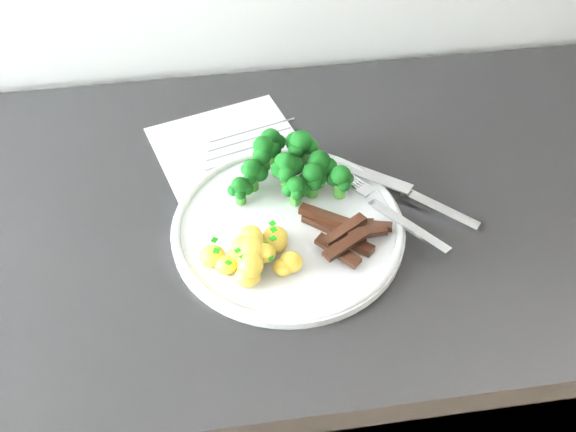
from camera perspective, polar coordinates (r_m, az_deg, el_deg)
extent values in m
cube|color=black|center=(1.28, -4.53, -13.82)|extent=(2.43, 0.61, 0.91)
cube|color=silver|center=(0.96, -3.79, 3.79)|extent=(0.27, 0.33, 0.00)
cube|color=slate|center=(1.02, -2.93, 7.11)|extent=(0.13, 0.04, 0.00)
cube|color=slate|center=(1.01, -3.13, 6.35)|extent=(0.13, 0.04, 0.00)
cube|color=slate|center=(0.99, -3.34, 5.56)|extent=(0.12, 0.04, 0.00)
cube|color=slate|center=(0.98, -3.55, 4.75)|extent=(0.12, 0.04, 0.00)
cube|color=slate|center=(0.96, -3.77, 3.91)|extent=(0.11, 0.03, 0.00)
cube|color=slate|center=(0.95, -4.00, 3.05)|extent=(0.11, 0.03, 0.00)
cube|color=slate|center=(0.93, -4.23, 2.16)|extent=(0.10, 0.03, 0.00)
cylinder|color=white|center=(0.88, 0.00, -1.10)|extent=(0.30, 0.30, 0.01)
torus|color=white|center=(0.87, 0.00, -0.82)|extent=(0.29, 0.29, 0.01)
cylinder|color=#2C691C|center=(0.90, -0.12, 3.18)|extent=(0.02, 0.02, 0.02)
sphere|color=black|center=(0.89, 0.54, 4.14)|extent=(0.02, 0.02, 0.02)
sphere|color=black|center=(0.90, -0.39, 4.48)|extent=(0.02, 0.02, 0.02)
sphere|color=black|center=(0.89, -0.75, 3.85)|extent=(0.02, 0.02, 0.02)
sphere|color=black|center=(0.88, -0.09, 3.59)|extent=(0.02, 0.02, 0.02)
sphere|color=black|center=(0.88, -0.12, 4.41)|extent=(0.03, 0.03, 0.03)
cylinder|color=#2C691C|center=(0.92, 2.55, 3.22)|extent=(0.02, 0.02, 0.03)
sphere|color=black|center=(0.90, 3.31, 4.07)|extent=(0.03, 0.03, 0.03)
sphere|color=black|center=(0.91, 2.26, 4.54)|extent=(0.02, 0.02, 0.02)
sphere|color=black|center=(0.89, 2.52, 3.62)|extent=(0.02, 0.02, 0.02)
sphere|color=black|center=(0.90, 2.61, 4.53)|extent=(0.03, 0.03, 0.03)
cylinder|color=#2C691C|center=(0.91, -2.94, 2.80)|extent=(0.02, 0.02, 0.02)
sphere|color=black|center=(0.90, -2.36, 3.57)|extent=(0.02, 0.02, 0.02)
sphere|color=black|center=(0.91, -3.37, 3.87)|extent=(0.02, 0.02, 0.02)
sphere|color=black|center=(0.89, -3.15, 3.11)|extent=(0.02, 0.02, 0.02)
sphere|color=black|center=(0.89, -3.00, 3.93)|extent=(0.03, 0.03, 0.03)
cylinder|color=#2C691C|center=(0.93, 1.10, 4.87)|extent=(0.02, 0.02, 0.03)
sphere|color=black|center=(0.92, 1.83, 5.79)|extent=(0.02, 0.02, 0.02)
sphere|color=black|center=(0.92, 0.59, 6.15)|extent=(0.03, 0.03, 0.03)
sphere|color=black|center=(0.91, 0.71, 5.39)|extent=(0.02, 0.02, 0.02)
sphere|color=black|center=(0.91, 1.13, 6.21)|extent=(0.03, 0.03, 0.03)
cylinder|color=#2C691C|center=(0.93, -2.01, 4.55)|extent=(0.02, 0.02, 0.02)
sphere|color=black|center=(0.91, -1.37, 5.44)|extent=(0.02, 0.02, 0.02)
sphere|color=black|center=(0.92, -2.32, 5.76)|extent=(0.02, 0.02, 0.02)
sphere|color=black|center=(0.90, -2.17, 5.00)|extent=(0.02, 0.02, 0.02)
sphere|color=black|center=(0.91, -2.05, 5.79)|extent=(0.03, 0.03, 0.03)
cylinder|color=#2C691C|center=(0.90, 4.30, 2.23)|extent=(0.02, 0.02, 0.02)
sphere|color=black|center=(0.90, 4.95, 3.11)|extent=(0.02, 0.02, 0.02)
sphere|color=black|center=(0.90, 4.10, 3.45)|extent=(0.02, 0.02, 0.02)
sphere|color=black|center=(0.89, 3.72, 3.04)|extent=(0.02, 0.02, 0.02)
sphere|color=black|center=(0.89, 4.67, 2.56)|extent=(0.02, 0.02, 0.02)
sphere|color=black|center=(0.89, 4.39, 3.39)|extent=(0.03, 0.03, 0.03)
cylinder|color=#2C691C|center=(0.90, -3.93, 1.58)|extent=(0.01, 0.01, 0.02)
sphere|color=black|center=(0.88, -3.43, 2.28)|extent=(0.02, 0.02, 0.02)
sphere|color=black|center=(0.89, -4.16, 2.58)|extent=(0.02, 0.02, 0.02)
sphere|color=black|center=(0.88, -4.52, 2.13)|extent=(0.02, 0.02, 0.02)
sphere|color=black|center=(0.88, -3.97, 1.81)|extent=(0.01, 0.01, 0.01)
sphere|color=black|center=(0.88, -4.00, 2.55)|extent=(0.02, 0.02, 0.02)
cylinder|color=#2C691C|center=(0.89, 0.62, 1.54)|extent=(0.01, 0.01, 0.02)
sphere|color=black|center=(0.88, 1.20, 2.20)|extent=(0.02, 0.02, 0.02)
sphere|color=black|center=(0.89, 0.40, 2.64)|extent=(0.02, 0.02, 0.02)
sphere|color=black|center=(0.88, 0.06, 2.17)|extent=(0.02, 0.02, 0.02)
sphere|color=black|center=(0.88, 0.76, 1.82)|extent=(0.02, 0.02, 0.02)
sphere|color=black|center=(0.88, 0.63, 2.56)|extent=(0.02, 0.02, 0.02)
cylinder|color=#2C691C|center=(0.90, 2.00, 2.34)|extent=(0.02, 0.02, 0.02)
sphere|color=black|center=(0.89, 2.69, 3.16)|extent=(0.02, 0.02, 0.02)
sphere|color=black|center=(0.90, 1.91, 3.66)|extent=(0.02, 0.02, 0.02)
sphere|color=black|center=(0.89, 1.38, 2.97)|extent=(0.02, 0.02, 0.02)
sphere|color=black|center=(0.88, 2.21, 2.66)|extent=(0.02, 0.02, 0.02)
sphere|color=black|center=(0.88, 2.04, 3.55)|extent=(0.03, 0.03, 0.03)
cylinder|color=#2C691C|center=(0.95, -1.40, 5.11)|extent=(0.02, 0.02, 0.02)
sphere|color=black|center=(0.94, -0.80, 6.14)|extent=(0.02, 0.02, 0.02)
sphere|color=black|center=(0.95, -1.33, 6.38)|extent=(0.02, 0.02, 0.02)
sphere|color=black|center=(0.93, -2.07, 5.83)|extent=(0.02, 0.02, 0.02)
sphere|color=black|center=(0.93, -1.32, 5.57)|extent=(0.03, 0.03, 0.03)
sphere|color=black|center=(0.93, -1.44, 6.38)|extent=(0.03, 0.03, 0.03)
ellipsoid|color=#FFD455|center=(0.83, -3.19, -3.36)|extent=(0.03, 0.03, 0.02)
ellipsoid|color=#FFD455|center=(0.83, -2.93, -3.24)|extent=(0.03, 0.02, 0.02)
ellipsoid|color=#FFD455|center=(0.84, -2.20, -2.34)|extent=(0.03, 0.03, 0.02)
ellipsoid|color=#FFD455|center=(0.83, -4.09, -3.36)|extent=(0.03, 0.03, 0.03)
ellipsoid|color=#FFD455|center=(0.82, -2.86, -3.36)|extent=(0.03, 0.03, 0.03)
ellipsoid|color=#FFD455|center=(0.83, -3.15, -3.32)|extent=(0.03, 0.03, 0.02)
ellipsoid|color=#FFD455|center=(0.84, -1.12, -2.20)|extent=(0.03, 0.03, 0.03)
ellipsoid|color=#FFD455|center=(0.82, 0.24, -3.82)|extent=(0.03, 0.03, 0.03)
ellipsoid|color=#FFD455|center=(0.82, -3.68, -3.66)|extent=(0.03, 0.02, 0.02)
ellipsoid|color=#FFD455|center=(0.79, -3.09, -4.07)|extent=(0.03, 0.03, 0.03)
ellipsoid|color=#FFD455|center=(0.81, -2.97, -2.63)|extent=(0.03, 0.03, 0.02)
ellipsoid|color=#FFD455|center=(0.83, -6.29, -3.30)|extent=(0.03, 0.03, 0.03)
ellipsoid|color=#FFD455|center=(0.82, -3.75, -2.53)|extent=(0.03, 0.03, 0.02)
ellipsoid|color=#FFD455|center=(0.82, -5.07, -4.04)|extent=(0.03, 0.02, 0.02)
ellipsoid|color=#FFD455|center=(0.81, -3.34, -4.96)|extent=(0.03, 0.03, 0.03)
ellipsoid|color=#FFD455|center=(0.81, -1.94, -3.08)|extent=(0.03, 0.02, 0.02)
ellipsoid|color=#FFD455|center=(0.81, -3.02, -2.97)|extent=(0.03, 0.03, 0.03)
ellipsoid|color=#FFD455|center=(0.83, -3.12, -1.60)|extent=(0.03, 0.03, 0.02)
ellipsoid|color=#FFD455|center=(0.82, -3.71, -2.42)|extent=(0.03, 0.03, 0.02)
ellipsoid|color=#FFD455|center=(0.83, -3.00, -1.82)|extent=(0.03, 0.03, 0.02)
ellipsoid|color=#FFD455|center=(0.82, -0.39, -4.24)|extent=(0.03, 0.02, 0.02)
ellipsoid|color=#FFD455|center=(0.81, -3.04, -2.62)|extent=(0.03, 0.03, 0.03)
ellipsoid|color=#FFD455|center=(0.84, -1.09, -1.80)|extent=(0.03, 0.03, 0.03)
cube|color=#0D6B07|center=(0.79, -3.77, -3.37)|extent=(0.01, 0.01, 0.00)
cube|color=#0D6B07|center=(0.79, -3.09, -4.35)|extent=(0.01, 0.01, 0.00)
cube|color=#0D6B07|center=(0.81, -6.10, -1.98)|extent=(0.01, 0.01, 0.00)
cube|color=#0D6B07|center=(0.82, -2.80, -2.12)|extent=(0.01, 0.01, 0.00)
cube|color=#0D6B07|center=(0.82, -1.24, -1.86)|extent=(0.01, 0.01, 0.00)
cube|color=#0D6B07|center=(0.81, -3.03, -2.09)|extent=(0.01, 0.01, 0.00)
cube|color=#0D6B07|center=(0.80, -1.43, -3.45)|extent=(0.01, 0.01, 0.00)
cube|color=#0D6B07|center=(0.82, -1.18, -1.13)|extent=(0.01, 0.01, 0.00)
cube|color=#0D6B07|center=(0.83, -1.30, -0.61)|extent=(0.01, 0.01, 0.00)
cube|color=#0D6B07|center=(0.80, -5.93, -2.86)|extent=(0.01, 0.01, 0.00)
cube|color=#0D6B07|center=(0.81, -1.86, -2.41)|extent=(0.01, 0.01, 0.00)
cube|color=#0D6B07|center=(0.80, -4.94, -3.86)|extent=(0.01, 0.01, 0.00)
cube|color=#0D6B07|center=(0.80, -4.19, -2.86)|extent=(0.01, 0.01, 0.00)
cube|color=#0D6B07|center=(0.81, -3.02, -2.55)|extent=(0.01, 0.01, 0.00)
cube|color=black|center=(0.85, 5.38, -2.20)|extent=(0.05, 0.05, 0.01)
cube|color=black|center=(0.87, 5.27, -0.65)|extent=(0.06, 0.02, 0.01)
cube|color=black|center=(0.86, 4.62, -1.52)|extent=(0.05, 0.05, 0.01)
cube|color=black|center=(0.87, 6.56, -0.77)|extent=(0.06, 0.03, 0.01)
cube|color=black|center=(0.87, 2.88, -0.71)|extent=(0.05, 0.04, 0.01)
cube|color=black|center=(0.85, 6.55, -1.32)|extent=(0.05, 0.02, 0.01)
cube|color=black|center=(0.83, 4.84, -2.31)|extent=(0.06, 0.05, 0.01)
cube|color=black|center=(0.83, 4.14, -2.88)|extent=(0.05, 0.06, 0.01)
cube|color=black|center=(0.85, 4.68, -1.20)|extent=(0.06, 0.04, 0.02)
cube|color=black|center=(0.87, 2.99, -0.01)|extent=(0.06, 0.05, 0.01)
cube|color=silver|center=(0.88, 9.92, -0.79)|extent=(0.08, 0.12, 0.02)
cube|color=silver|center=(0.91, 6.22, 2.22)|extent=(0.03, 0.03, 0.01)
cylinder|color=silver|center=(0.92, 5.37, 3.37)|extent=(0.03, 0.04, 0.00)
cylinder|color=silver|center=(0.92, 5.15, 3.23)|extent=(0.03, 0.04, 0.00)
cylinder|color=silver|center=(0.92, 4.94, 3.10)|extent=(0.03, 0.04, 0.00)
cylinder|color=silver|center=(0.92, 4.72, 2.96)|extent=(0.03, 0.04, 0.00)
cube|color=silver|center=(0.94, 6.55, 3.46)|extent=(0.11, 0.10, 0.01)
cube|color=silver|center=(0.92, 12.41, 0.46)|extent=(0.09, 0.08, 0.02)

